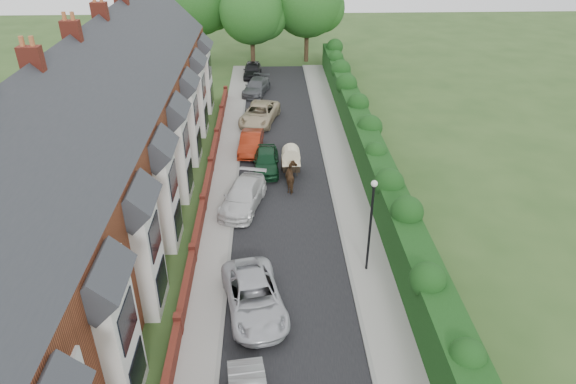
# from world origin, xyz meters

# --- Properties ---
(ground) EXTENTS (140.00, 140.00, 0.00)m
(ground) POSITION_xyz_m (0.00, 0.00, 0.00)
(ground) COLOR #2D4C1E
(ground) RESTS_ON ground
(road) EXTENTS (6.00, 58.00, 0.02)m
(road) POSITION_xyz_m (-0.50, 11.00, 0.01)
(road) COLOR black
(road) RESTS_ON ground
(pavement_hedge_side) EXTENTS (2.20, 58.00, 0.12)m
(pavement_hedge_side) POSITION_xyz_m (3.60, 11.00, 0.06)
(pavement_hedge_side) COLOR #9A9792
(pavement_hedge_side) RESTS_ON ground
(pavement_house_side) EXTENTS (1.70, 58.00, 0.12)m
(pavement_house_side) POSITION_xyz_m (-4.35, 11.00, 0.06)
(pavement_house_side) COLOR #9A9792
(pavement_house_side) RESTS_ON ground
(kerb_hedge_side) EXTENTS (0.18, 58.00, 0.13)m
(kerb_hedge_side) POSITION_xyz_m (2.55, 11.00, 0.07)
(kerb_hedge_side) COLOR gray
(kerb_hedge_side) RESTS_ON ground
(kerb_house_side) EXTENTS (0.18, 58.00, 0.13)m
(kerb_house_side) POSITION_xyz_m (-3.55, 11.00, 0.07)
(kerb_house_side) COLOR gray
(kerb_house_side) RESTS_ON ground
(hedge) EXTENTS (2.10, 58.00, 2.85)m
(hedge) POSITION_xyz_m (5.40, 11.00, 1.60)
(hedge) COLOR #143812
(hedge) RESTS_ON ground
(terrace_row) EXTENTS (9.05, 40.50, 11.50)m
(terrace_row) POSITION_xyz_m (-10.87, 9.98, 4.47)
(terrace_row) COLOR brown
(terrace_row) RESTS_ON ground
(garden_wall_row) EXTENTS (0.35, 40.35, 1.10)m
(garden_wall_row) POSITION_xyz_m (-5.35, 10.00, 0.46)
(garden_wall_row) COLOR maroon
(garden_wall_row) RESTS_ON ground
(lamppost) EXTENTS (0.32, 0.32, 5.16)m
(lamppost) POSITION_xyz_m (3.40, 4.00, 3.30)
(lamppost) COLOR black
(lamppost) RESTS_ON ground
(tree_far_left) EXTENTS (7.14, 6.80, 9.29)m
(tree_far_left) POSITION_xyz_m (-2.65, 40.08, 5.71)
(tree_far_left) COLOR #332316
(tree_far_left) RESTS_ON ground
(tree_far_right) EXTENTS (7.98, 7.60, 10.31)m
(tree_far_right) POSITION_xyz_m (3.39, 42.08, 6.31)
(tree_far_right) COLOR #332316
(tree_far_right) RESTS_ON ground
(car_silver_b) EXTENTS (3.44, 5.68, 1.47)m
(car_silver_b) POSITION_xyz_m (-2.16, 1.40, 0.74)
(car_silver_b) COLOR silver
(car_silver_b) RESTS_ON ground
(car_white) EXTENTS (3.21, 5.39, 1.46)m
(car_white) POSITION_xyz_m (-3.00, 10.39, 0.73)
(car_white) COLOR silver
(car_white) RESTS_ON ground
(car_green) EXTENTS (1.76, 4.30, 1.46)m
(car_green) POSITION_xyz_m (-1.60, 15.13, 0.73)
(car_green) COLOR #10361D
(car_green) RESTS_ON ground
(car_red) EXTENTS (1.87, 4.34, 1.39)m
(car_red) POSITION_xyz_m (-2.72, 18.20, 0.69)
(car_red) COLOR maroon
(car_red) RESTS_ON ground
(car_beige) EXTENTS (3.76, 5.89, 1.51)m
(car_beige) POSITION_xyz_m (-2.13, 23.80, 0.76)
(car_beige) COLOR #BFAD8A
(car_beige) RESTS_ON ground
(car_grey) EXTENTS (2.98, 5.05, 1.37)m
(car_grey) POSITION_xyz_m (-2.51, 31.05, 0.69)
(car_grey) COLOR #4D4F54
(car_grey) RESTS_ON ground
(car_black) EXTENTS (1.90, 4.47, 1.51)m
(car_black) POSITION_xyz_m (-3.00, 36.25, 0.75)
(car_black) COLOR black
(car_black) RESTS_ON ground
(horse) EXTENTS (1.07, 2.03, 1.65)m
(horse) POSITION_xyz_m (0.07, 12.47, 0.83)
(horse) COLOR #422A18
(horse) RESTS_ON ground
(horse_cart) EXTENTS (1.27, 2.81, 2.03)m
(horse_cart) POSITION_xyz_m (0.07, 14.58, 1.16)
(horse_cart) COLOR black
(horse_cart) RESTS_ON ground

